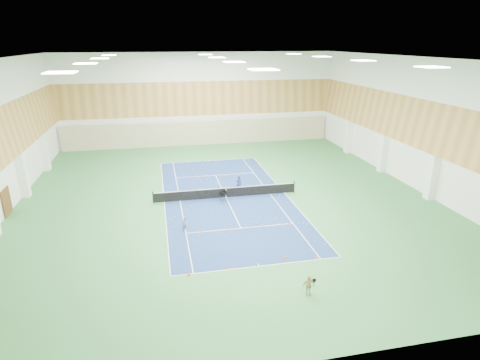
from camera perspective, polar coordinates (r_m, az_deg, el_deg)
The scene contains 21 objects.
ground at distance 36.10m, azimuth -1.99°, elevation -2.50°, with size 40.00×40.00×0.00m, color #30703A.
room_shell at distance 34.33m, azimuth -2.11°, elevation 6.84°, with size 36.00×40.00×12.00m, color white, non-canonical shape.
wood_cladding at distance 33.96m, azimuth -2.15°, elevation 10.14°, with size 36.00×40.00×8.00m, color #BF8A47, non-canonical shape.
ceiling_light_grid at distance 33.56m, azimuth -2.23°, elevation 16.76°, with size 21.40×25.40×0.06m, color white, non-canonical shape.
court_surface at distance 36.09m, azimuth -1.99°, elevation -2.49°, with size 10.97×23.77×0.01m, color navy.
tennis_balls_scatter at distance 36.08m, azimuth -1.99°, elevation -2.43°, with size 10.57×22.77×0.07m, color #C4E527, non-canonical shape.
tennis_net at distance 35.90m, azimuth -2.00°, elevation -1.69°, with size 12.80×0.10×1.10m, color black, non-canonical shape.
back_curtain at distance 54.39m, azimuth -5.66°, elevation 6.66°, with size 35.40×0.16×3.20m, color #C6B793.
door_left_b at distance 37.31m, azimuth -30.27°, elevation -2.70°, with size 0.08×1.80×2.20m, color #593319.
coach at distance 37.09m, azimuth -0.21°, elevation -0.53°, with size 0.60×0.39×1.64m, color #213E98.
child_court at distance 30.20m, azimuth -7.78°, elevation -6.09°, with size 0.52×0.40×1.07m, color gray.
child_apron at distance 23.14m, azimuth 9.72°, elevation -14.55°, with size 0.71×0.29×1.20m, color tan.
ball_cart at distance 35.03m, azimuth -2.34°, elevation -2.35°, with size 0.56×0.56×0.97m, color black, non-canonical shape.
cone_svc_a at distance 29.74m, azimuth -5.55°, elevation -7.29°, with size 0.23×0.23×0.25m, color orange.
cone_svc_b at distance 29.84m, azimuth -1.69°, elevation -7.11°, with size 0.22×0.22×0.24m, color #FB630D.
cone_svc_c at distance 30.64m, azimuth 3.27°, elevation -6.41°, with size 0.21×0.21×0.23m, color orange.
cone_svc_d at distance 31.20m, azimuth 7.00°, elevation -6.08°, with size 0.18×0.18×0.20m, color #D8500B.
cone_base_a at distance 24.90m, azimuth -7.32°, elevation -13.09°, with size 0.21×0.21×0.23m, color #D8540B.
cone_base_b at distance 25.38m, azimuth -1.59°, elevation -12.26°, with size 0.19×0.19×0.21m, color #F54D0C.
cone_base_c at distance 26.33m, azimuth 6.42°, elevation -11.10°, with size 0.21×0.21×0.23m, color #F4570C.
cone_base_d at distance 26.82m, azimuth 10.86°, elevation -10.78°, with size 0.18×0.18×0.20m, color orange.
Camera 1 is at (-5.69, -33.05, 13.37)m, focal length 30.00 mm.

